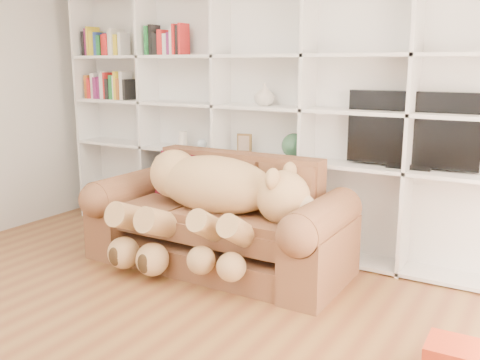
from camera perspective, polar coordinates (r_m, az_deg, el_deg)
The scene contains 13 objects.
floor at distance 3.45m, azimuth -17.16°, elevation -17.50°, with size 5.00×5.00×0.00m, color brown.
wall_back at distance 5.02m, azimuth 3.51°, elevation 8.48°, with size 5.00×0.02×2.70m, color silver.
bookshelf at distance 5.02m, azimuth 0.32°, elevation 7.99°, with size 4.43×0.35×2.40m.
sofa at distance 4.53m, azimuth -2.21°, elevation -4.84°, with size 2.19×0.95×0.92m.
teddy_bear at distance 4.29m, azimuth -3.28°, elevation -1.86°, with size 1.58×0.88×0.92m.
throw_pillow at distance 4.87m, azimuth -6.51°, elevation 0.35°, with size 0.42×0.14×0.42m, color maroon.
tv at distance 4.45m, azimuth 17.92°, elevation 5.02°, with size 1.03×0.18×0.61m.
picture_frame at distance 4.98m, azimuth 0.48°, elevation 3.96°, with size 0.14×0.03×0.17m, color brown.
green_vase at distance 4.75m, azimuth 5.77°, elevation 3.67°, with size 0.22×0.22×0.22m, color #2F5C3F.
figurine_tall at distance 5.37m, azimuth -6.08°, elevation 4.34°, with size 0.08×0.08×0.16m, color silver.
figurine_short at distance 5.39m, azimuth -6.25°, elevation 4.06°, with size 0.06×0.06×0.10m, color silver.
snow_globe at distance 5.25m, azimuth -4.09°, elevation 3.88°, with size 0.10×0.10×0.10m, color white.
shelf_vase at distance 4.84m, azimuth 2.63°, elevation 9.09°, with size 0.19×0.19×0.20m, color beige.
Camera 1 is at (2.29, -1.96, 1.68)m, focal length 40.00 mm.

